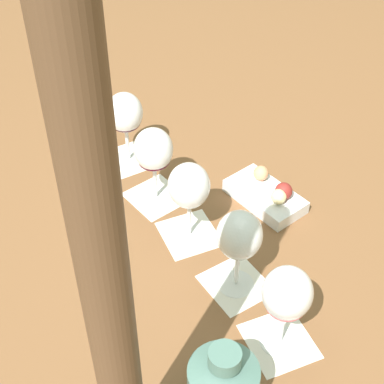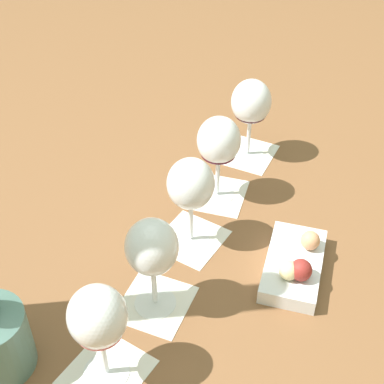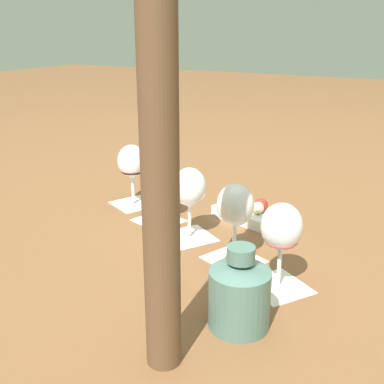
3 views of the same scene
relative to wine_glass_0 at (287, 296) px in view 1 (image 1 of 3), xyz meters
The scene contains 13 objects.
ground_plane 0.31m from the wine_glass_0, 24.96° to the right, with size 8.00×8.00×0.00m, color brown.
tasting_card_0 0.12m from the wine_glass_0, ahead, with size 0.15×0.15×0.00m.
tasting_card_1 0.18m from the wine_glass_0, 27.28° to the right, with size 0.14×0.14×0.00m.
tasting_card_2 0.32m from the wine_glass_0, 24.84° to the right, with size 0.15×0.15×0.00m.
tasting_card_3 0.44m from the wine_glass_0, 23.77° to the right, with size 0.14×0.13×0.00m.
tasting_card_4 0.58m from the wine_glass_0, 24.79° to the right, with size 0.15×0.14×0.00m.
wine_glass_0 is the anchor object (origin of this frame).
wine_glass_1 0.14m from the wine_glass_0, 27.28° to the right, with size 0.08×0.08×0.17m.
wine_glass_2 0.29m from the wine_glass_0, 24.84° to the right, with size 0.08×0.08×0.17m.
wine_glass_3 0.42m from the wine_glass_0, 23.77° to the right, with size 0.08×0.08×0.17m.
wine_glass_4 0.57m from the wine_glass_0, 24.79° to the right, with size 0.08×0.08×0.17m.
snack_dish 0.36m from the wine_glass_0, 57.30° to the right, with size 0.19×0.13×0.06m.
umbrella_pole 0.39m from the wine_glass_0, 75.04° to the left, with size 0.05×0.05×0.73m.
Camera 1 is at (-0.46, 0.67, 0.84)m, focal length 55.00 mm.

